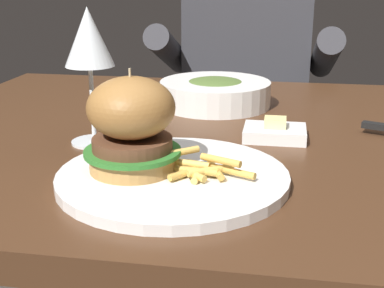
{
  "coord_description": "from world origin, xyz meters",
  "views": [
    {
      "loc": [
        0.04,
        -0.87,
        1.0
      ],
      "look_at": [
        -0.07,
        -0.21,
        0.78
      ],
      "focal_mm": 50.0,
      "sensor_mm": 36.0,
      "label": 1
    }
  ],
  "objects_px": {
    "burger_sandwich": "(132,124)",
    "butter_dish": "(275,132)",
    "main_plate": "(173,177)",
    "diner_person": "(245,119)",
    "soup_bowl": "(215,92)",
    "wine_glass": "(89,42)"
  },
  "relations": [
    {
      "from": "burger_sandwich",
      "to": "wine_glass",
      "type": "relative_size",
      "value": 0.63
    },
    {
      "from": "burger_sandwich",
      "to": "wine_glass",
      "type": "height_order",
      "value": "wine_glass"
    },
    {
      "from": "soup_bowl",
      "to": "butter_dish",
      "type": "bearing_deg",
      "value": -58.89
    },
    {
      "from": "main_plate",
      "to": "soup_bowl",
      "type": "xyz_separation_m",
      "value": [
        0.0,
        0.42,
        0.02
      ]
    },
    {
      "from": "burger_sandwich",
      "to": "wine_glass",
      "type": "distance_m",
      "value": 0.19
    },
    {
      "from": "burger_sandwich",
      "to": "butter_dish",
      "type": "distance_m",
      "value": 0.28
    },
    {
      "from": "burger_sandwich",
      "to": "main_plate",
      "type": "bearing_deg",
      "value": -1.47
    },
    {
      "from": "burger_sandwich",
      "to": "diner_person",
      "type": "distance_m",
      "value": 0.99
    },
    {
      "from": "main_plate",
      "to": "burger_sandwich",
      "type": "relative_size",
      "value": 2.25
    },
    {
      "from": "diner_person",
      "to": "main_plate",
      "type": "bearing_deg",
      "value": -91.57
    },
    {
      "from": "burger_sandwich",
      "to": "butter_dish",
      "type": "bearing_deg",
      "value": 49.56
    },
    {
      "from": "butter_dish",
      "to": "diner_person",
      "type": "height_order",
      "value": "diner_person"
    },
    {
      "from": "main_plate",
      "to": "butter_dish",
      "type": "bearing_deg",
      "value": 59.26
    },
    {
      "from": "burger_sandwich",
      "to": "diner_person",
      "type": "height_order",
      "value": "diner_person"
    },
    {
      "from": "soup_bowl",
      "to": "diner_person",
      "type": "bearing_deg",
      "value": 87.28
    },
    {
      "from": "wine_glass",
      "to": "diner_person",
      "type": "xyz_separation_m",
      "value": [
        0.18,
        0.82,
        -0.34
      ]
    },
    {
      "from": "diner_person",
      "to": "wine_glass",
      "type": "bearing_deg",
      "value": -102.6
    },
    {
      "from": "soup_bowl",
      "to": "diner_person",
      "type": "relative_size",
      "value": 0.19
    },
    {
      "from": "burger_sandwich",
      "to": "soup_bowl",
      "type": "xyz_separation_m",
      "value": [
        0.05,
        0.42,
        -0.05
      ]
    },
    {
      "from": "wine_glass",
      "to": "burger_sandwich",
      "type": "bearing_deg",
      "value": -53.53
    },
    {
      "from": "burger_sandwich",
      "to": "wine_glass",
      "type": "xyz_separation_m",
      "value": [
        -0.1,
        0.14,
        0.08
      ]
    },
    {
      "from": "main_plate",
      "to": "soup_bowl",
      "type": "distance_m",
      "value": 0.42
    }
  ]
}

